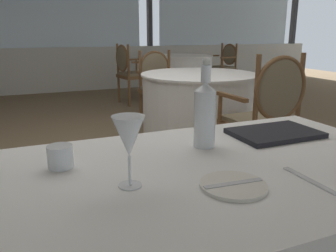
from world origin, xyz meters
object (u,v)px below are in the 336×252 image
Objects in this scene: water_bottle at (205,112)px; wine_glass at (129,137)px; dining_chair_2_0 at (267,110)px; water_tumbler at (60,157)px; dining_chair_0_1 at (130,69)px; menu_book at (275,133)px; dining_chair_2_1 at (159,82)px; side_plate at (233,185)px; dining_chair_0_0 at (224,64)px.

water_bottle reaches higher than wine_glass.
water_tumbler is at bearing 119.84° from dining_chair_2_0.
water_bottle is at bearing 32.54° from wine_glass.
wine_glass is 1.90m from dining_chair_2_0.
dining_chair_0_1 reaches higher than water_tumbler.
dining_chair_2_0 is at bearing 42.70° from water_bottle.
dining_chair_2_1 is (0.66, 3.01, -0.22)m from menu_book.
wine_glass is 4.78m from dining_chair_0_1.
dining_chair_2_0 is at bearing 48.64° from side_plate.
dining_chair_2_0 is (1.58, 1.00, -0.20)m from water_tumbler.
dining_chair_2_0 reaches higher than wine_glass.
water_bottle is 1.64× the size of wine_glass.
wine_glass reaches higher than dining_chair_2_1.
side_plate is 0.20× the size of dining_chair_0_0.
dining_chair_0_1 is at bearing 176.51° from dining_chair_2_1.
dining_chair_0_1 is (1.51, 4.36, -0.22)m from water_tumbler.
dining_chair_0_1 reaches higher than wine_glass.
side_plate is 0.53m from water_tumbler.
dining_chair_0_1 is (1.10, 4.69, -0.19)m from side_plate.
water_tumbler is at bearing -178.72° from menu_book.
dining_chair_2_0 is at bearing 0.00° from dining_chair_2_1.
dining_chair_2_1 is at bearing 0.00° from dining_chair_2_0.
dining_chair_2_0 is 2.02m from dining_chair_2_1.
side_plate is 0.37m from water_bottle.
side_plate is at bearing -105.18° from water_bottle.
dining_chair_2_1 is at bearing 71.86° from water_bottle.
dining_chair_0_1 reaches higher than dining_chair_0_0.
dining_chair_0_1 is 0.96× the size of dining_chair_2_0.
water_tumbler is at bearing -28.82° from dining_chair_2_1.
dining_chair_0_0 is 2.56m from dining_chair_2_1.
dining_chair_2_0 is at bearing 40.49° from wine_glass.
water_bottle reaches higher than menu_book.
dining_chair_2_0 is (-1.87, -3.67, 0.03)m from dining_chair_0_0.
wine_glass is 0.21× the size of dining_chair_0_0.
wine_glass reaches higher than menu_book.
side_plate is 0.31m from wine_glass.
wine_glass reaches higher than side_plate.
side_plate is 1.78m from dining_chair_2_0.
dining_chair_2_0 is (0.75, 0.98, -0.18)m from menu_book.
menu_book is at bearing -14.99° from dining_chair_2_1.
side_plate is at bearing 136.06° from dining_chair_2_0.
wine_glass is (-0.34, -0.22, 0.01)m from water_bottle.
dining_chair_0_1 reaches higher than dining_chair_2_1.
dining_chair_2_1 is at bearing -99.99° from dining_chair_0_1.
water_bottle is 0.94× the size of menu_book.
wine_glass is (-0.25, 0.11, 0.13)m from side_plate.
menu_book is (0.42, 0.34, 0.01)m from side_plate.
dining_chair_2_1 is (-0.02, -1.34, -0.03)m from dining_chair_0_1.
dining_chair_2_1 is (-0.09, 2.02, -0.05)m from dining_chair_2_0.
dining_chair_2_1 reaches higher than water_tumbler.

